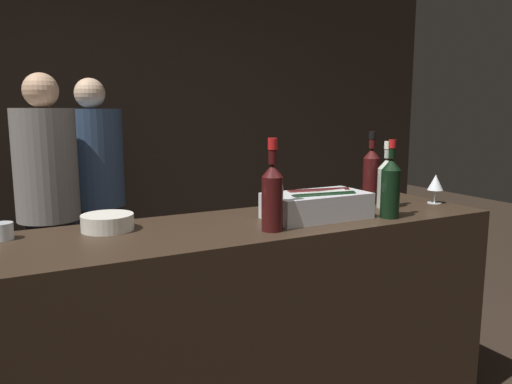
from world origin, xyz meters
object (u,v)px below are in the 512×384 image
red_wine_bottle_tall (272,194)px  red_wine_bottle_burgundy (390,186)px  red_wine_bottle_black_foil (371,173)px  white_wine_bottle (386,181)px  wine_glass (435,183)px  person_in_hoodie (48,193)px  ice_bin_with_bottles (318,204)px  bowl_white (107,222)px  candle_votive (2,231)px  person_blond_tee (95,184)px

red_wine_bottle_tall → red_wine_bottle_burgundy: red_wine_bottle_tall is taller
red_wine_bottle_burgundy → red_wine_bottle_black_foil: 0.34m
red_wine_bottle_burgundy → white_wine_bottle: size_ratio=1.07×
red_wine_bottle_tall → red_wine_bottle_burgundy: size_ratio=1.06×
wine_glass → person_in_hoodie: 2.26m
ice_bin_with_bottles → white_wine_bottle: (0.41, 0.04, 0.07)m
bowl_white → person_in_hoodie: person_in_hoodie is taller
bowl_white → red_wine_bottle_burgundy: bearing=-16.5°
candle_votive → white_wine_bottle: size_ratio=0.24×
wine_glass → white_wine_bottle: bearing=174.5°
white_wine_bottle → wine_glass: bearing=-5.5°
white_wine_bottle → person_in_hoodie: 2.04m
wine_glass → candle_votive: (-1.90, 0.21, -0.07)m
candle_votive → person_blond_tee: size_ratio=0.05×
bowl_white → red_wine_bottle_tall: red_wine_bottle_tall is taller
red_wine_bottle_tall → red_wine_bottle_black_foil: size_ratio=1.00×
candle_votive → red_wine_bottle_burgundy: size_ratio=0.22×
bowl_white → person_in_hoodie: bearing=93.7°
white_wine_bottle → person_in_hoodie: size_ratio=0.19×
red_wine_bottle_black_foil → white_wine_bottle: red_wine_bottle_black_foil is taller
ice_bin_with_bottles → candle_votive: size_ratio=5.87×
red_wine_bottle_black_foil → person_blond_tee: 2.03m
red_wine_bottle_black_foil → red_wine_bottle_tall: bearing=-159.0°
ice_bin_with_bottles → candle_votive: 1.22m
white_wine_bottle → person_blond_tee: (-1.00, 1.87, -0.19)m
ice_bin_with_bottles → white_wine_bottle: 0.42m
ice_bin_with_bottles → bowl_white: ice_bin_with_bottles is taller
ice_bin_with_bottles → candle_votive: bearing=169.4°
candle_votive → white_wine_bottle: (1.61, -0.18, 0.10)m
bowl_white → person_in_hoodie: size_ratio=0.12×
candle_votive → red_wine_bottle_tall: bearing=-19.9°
candle_votive → person_in_hoodie: (0.27, 1.35, -0.08)m
wine_glass → white_wine_bottle: white_wine_bottle is taller
red_wine_bottle_tall → candle_votive: bearing=160.1°
person_blond_tee → red_wine_bottle_black_foil: bearing=-97.5°
wine_glass → red_wine_bottle_black_foil: (-0.28, 0.16, 0.05)m
ice_bin_with_bottles → bowl_white: (-0.84, 0.19, -0.03)m
ice_bin_with_bottles → red_wine_bottle_burgundy: size_ratio=1.30×
red_wine_bottle_burgundy → candle_votive: bearing=166.2°
red_wine_bottle_black_foil → candle_votive: bearing=178.0°
ice_bin_with_bottles → person_blond_tee: person_blond_tee is taller
ice_bin_with_bottles → person_in_hoodie: size_ratio=0.26×
wine_glass → white_wine_bottle: (-0.29, 0.03, 0.03)m
red_wine_bottle_tall → red_wine_bottle_black_foil: 0.76m
bowl_white → red_wine_bottle_tall: bearing=-28.2°
candle_votive → red_wine_bottle_burgundy: (1.47, -0.36, 0.10)m
person_in_hoodie → person_blond_tee: (0.34, 0.35, -0.01)m
bowl_white → person_blond_tee: (0.25, 1.72, -0.10)m
red_wine_bottle_burgundy → white_wine_bottle: bearing=52.1°
ice_bin_with_bottles → wine_glass: size_ratio=3.05×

